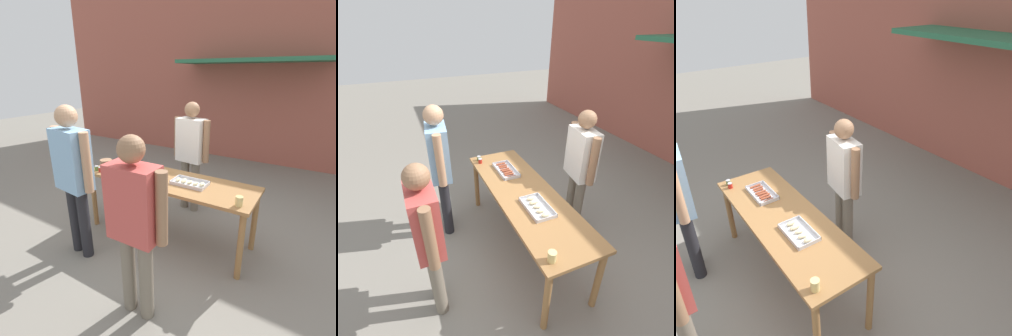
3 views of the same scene
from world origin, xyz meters
TOP-DOWN VIEW (x-y plane):
  - ground_plane at (0.00, 0.00)m, footprint 24.00×24.00m
  - building_facade_back at (0.00, 3.98)m, footprint 12.00×1.11m
  - serving_table at (0.00, 0.00)m, footprint 2.29×0.73m
  - food_tray_sausages at (-0.57, -0.01)m, footprint 0.46×0.24m
  - food_tray_buns at (0.32, -0.01)m, footprint 0.44×0.26m
  - condiment_jar_mustard at (-1.02, -0.26)m, footprint 0.06×0.06m
  - condiment_jar_ketchup at (-0.94, -0.26)m, footprint 0.06×0.06m
  - beer_cup at (1.00, -0.25)m, footprint 0.08×0.08m
  - person_server_behind_table at (-0.10, 0.86)m, footprint 0.63×0.30m
  - person_customer_holding_hotdog at (-0.74, -0.86)m, footprint 0.64×0.29m
  - person_customer_with_cup at (0.40, -1.20)m, footprint 0.63×0.25m

SIDE VIEW (x-z plane):
  - ground_plane at x=0.00m, z-range 0.00..0.00m
  - serving_table at x=0.00m, z-range 0.33..1.19m
  - food_tray_sausages at x=-0.57m, z-range 0.85..0.90m
  - food_tray_buns at x=0.32m, z-range 0.85..0.91m
  - condiment_jar_mustard at x=-1.02m, z-range 0.86..0.93m
  - condiment_jar_ketchup at x=-0.94m, z-range 0.86..0.93m
  - beer_cup at x=1.00m, z-range 0.86..0.97m
  - person_customer_with_cup at x=0.40m, z-range 0.16..1.89m
  - person_server_behind_table at x=-0.10m, z-range 0.17..1.92m
  - person_customer_holding_hotdog at x=-0.74m, z-range 0.18..2.03m
  - building_facade_back at x=0.00m, z-range 0.01..4.51m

